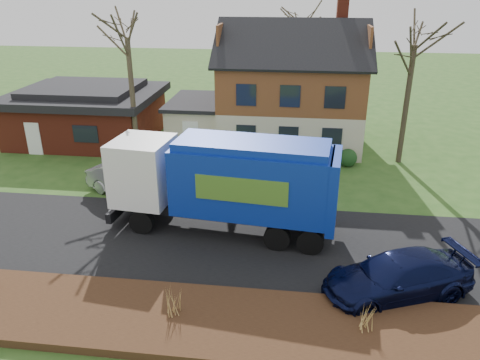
# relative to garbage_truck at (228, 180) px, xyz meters

# --- Properties ---
(ground) EXTENTS (120.00, 120.00, 0.00)m
(ground) POSITION_rel_garbage_truck_xyz_m (0.33, -1.00, -2.45)
(ground) COLOR #284D19
(ground) RESTS_ON ground
(road) EXTENTS (80.00, 7.00, 0.02)m
(road) POSITION_rel_garbage_truck_xyz_m (0.33, -1.00, -2.44)
(road) COLOR black
(road) RESTS_ON ground
(mulch_verge) EXTENTS (80.00, 3.50, 0.30)m
(mulch_verge) POSITION_rel_garbage_truck_xyz_m (0.33, -6.30, -2.30)
(mulch_verge) COLOR black
(mulch_verge) RESTS_ON ground
(main_house) EXTENTS (12.95, 8.95, 9.26)m
(main_house) POSITION_rel_garbage_truck_xyz_m (1.82, 12.91, 1.58)
(main_house) COLOR beige
(main_house) RESTS_ON ground
(ranch_house) EXTENTS (9.80, 8.20, 3.70)m
(ranch_house) POSITION_rel_garbage_truck_xyz_m (-11.67, 12.00, -0.63)
(ranch_house) COLOR maroon
(ranch_house) RESTS_ON ground
(garbage_truck) EXTENTS (10.13, 3.70, 4.24)m
(garbage_truck) POSITION_rel_garbage_truck_xyz_m (0.00, 0.00, 0.00)
(garbage_truck) COLOR black
(garbage_truck) RESTS_ON ground
(silver_sedan) EXTENTS (5.22, 3.61, 1.63)m
(silver_sedan) POSITION_rel_garbage_truck_xyz_m (-5.49, 3.04, -1.63)
(silver_sedan) COLOR #929598
(silver_sedan) RESTS_ON ground
(navy_wagon) EXTENTS (5.75, 4.00, 1.55)m
(navy_wagon) POSITION_rel_garbage_truck_xyz_m (6.54, -3.90, -1.67)
(navy_wagon) COLOR black
(navy_wagon) RESTS_ON ground
(tree_front_west) EXTENTS (3.41, 3.41, 10.13)m
(tree_front_west) POSITION_rel_garbage_truck_xyz_m (-6.97, 8.36, 5.90)
(tree_front_west) COLOR #463C2A
(tree_front_west) RESTS_ON ground
(tree_front_east) EXTENTS (3.58, 3.58, 9.95)m
(tree_front_east) POSITION_rel_garbage_truck_xyz_m (9.11, 9.77, 5.64)
(tree_front_east) COLOR #3B3223
(tree_front_east) RESTS_ON ground
(tree_back) EXTENTS (3.19, 3.19, 10.11)m
(tree_back) POSITION_rel_garbage_truck_xyz_m (2.79, 21.40, 5.98)
(tree_back) COLOR #473D2A
(tree_back) RESTS_ON ground
(grass_clump_mid) EXTENTS (0.36, 0.30, 1.00)m
(grass_clump_mid) POSITION_rel_garbage_truck_xyz_m (-0.82, -6.22, -1.64)
(grass_clump_mid) COLOR #A9854A
(grass_clump_mid) RESTS_ON mulch_verge
(grass_clump_east) EXTENTS (0.38, 0.31, 0.95)m
(grass_clump_east) POSITION_rel_garbage_truck_xyz_m (5.25, -6.23, -1.67)
(grass_clump_east) COLOR tan
(grass_clump_east) RESTS_ON mulch_verge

